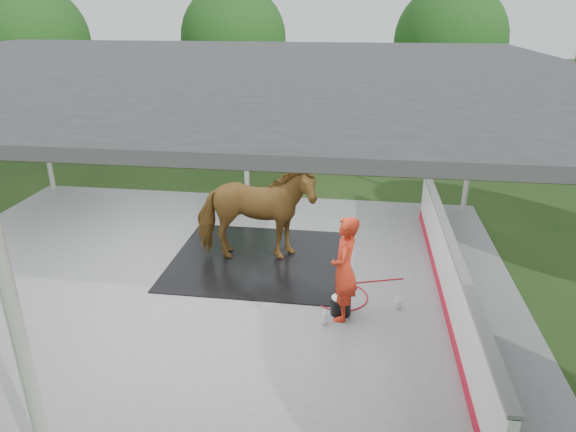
# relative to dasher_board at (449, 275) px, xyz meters

# --- Properties ---
(ground) EXTENTS (100.00, 100.00, 0.00)m
(ground) POSITION_rel_dasher_board_xyz_m (-4.60, 0.00, -0.59)
(ground) COLOR #1E3814
(concrete_slab) EXTENTS (12.00, 10.00, 0.05)m
(concrete_slab) POSITION_rel_dasher_board_xyz_m (-4.60, 0.00, -0.57)
(concrete_slab) COLOR slate
(concrete_slab) RESTS_ON ground
(pavilion_structure) EXTENTS (12.60, 10.60, 4.05)m
(pavilion_structure) POSITION_rel_dasher_board_xyz_m (-4.60, -0.00, 3.37)
(pavilion_structure) COLOR beige
(pavilion_structure) RESTS_ON ground
(dasher_board) EXTENTS (0.16, 8.00, 1.15)m
(dasher_board) POSITION_rel_dasher_board_xyz_m (0.00, 0.00, 0.00)
(dasher_board) COLOR #B60F26
(dasher_board) RESTS_ON concrete_slab
(tree_belt) EXTENTS (28.00, 28.00, 5.80)m
(tree_belt) POSITION_rel_dasher_board_xyz_m (-4.30, 0.90, 3.20)
(tree_belt) COLOR #382314
(tree_belt) RESTS_ON ground
(rubber_mat) EXTENTS (3.41, 3.19, 0.03)m
(rubber_mat) POSITION_rel_dasher_board_xyz_m (-3.65, 1.14, -0.53)
(rubber_mat) COLOR black
(rubber_mat) RESTS_ON concrete_slab
(horse) EXTENTS (2.54, 1.45, 2.03)m
(horse) POSITION_rel_dasher_board_xyz_m (-3.65, 1.14, 0.50)
(horse) COLOR brown
(horse) RESTS_ON rubber_mat
(handler) EXTENTS (0.50, 0.70, 1.81)m
(handler) POSITION_rel_dasher_board_xyz_m (-1.79, -0.72, 0.36)
(handler) COLOR red
(handler) RESTS_ON concrete_slab
(wash_bucket) EXTENTS (0.35, 0.35, 0.32)m
(wash_bucket) POSITION_rel_dasher_board_xyz_m (-1.83, -0.63, -0.38)
(wash_bucket) COLOR black
(wash_bucket) RESTS_ON concrete_slab
(soap_bottle_a) EXTENTS (0.11, 0.11, 0.28)m
(soap_bottle_a) POSITION_rel_dasher_board_xyz_m (-2.07, -0.98, -0.40)
(soap_bottle_a) COLOR silver
(soap_bottle_a) RESTS_ON concrete_slab
(soap_bottle_b) EXTENTS (0.14, 0.14, 0.22)m
(soap_bottle_b) POSITION_rel_dasher_board_xyz_m (-0.86, -0.32, -0.43)
(soap_bottle_b) COLOR #338CD8
(soap_bottle_b) RESTS_ON concrete_slab
(hose_coil) EXTENTS (1.93, 1.60, 0.02)m
(hose_coil) POSITION_rel_dasher_board_xyz_m (-1.97, 0.21, -0.53)
(hose_coil) COLOR #A00B15
(hose_coil) RESTS_ON concrete_slab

